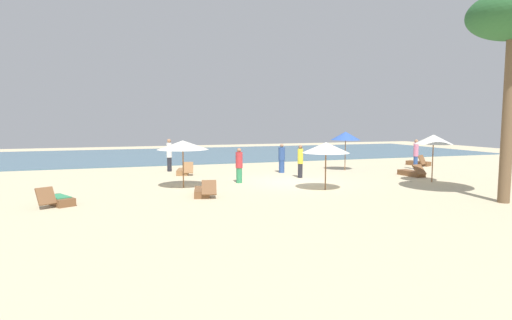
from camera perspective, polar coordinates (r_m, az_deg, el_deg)
ground_plane at (r=20.64m, az=4.85°, el=-2.97°), size 60.00×60.00×0.00m
ocean_water at (r=36.77m, az=-5.62°, el=0.84°), size 48.00×16.00×0.06m
umbrella_0 at (r=18.24m, az=9.51°, el=1.68°), size 2.04×2.04×2.08m
umbrella_1 at (r=25.57m, az=12.11°, el=3.24°), size 1.77×1.77×2.32m
umbrella_2 at (r=21.98m, az=23.04°, el=2.60°), size 1.77×1.77×2.32m
umbrella_3 at (r=18.86m, az=-9.95°, el=2.02°), size 2.28×2.28×2.12m
lounger_0 at (r=23.61m, az=-9.85°, el=-1.53°), size 0.96×1.73×0.74m
lounger_1 at (r=16.93m, az=-7.26°, el=-4.30°), size 0.91×1.77×0.70m
lounger_2 at (r=16.67m, az=-25.41°, el=-4.93°), size 1.30×1.74×0.72m
lounger_3 at (r=29.72m, az=21.30°, el=-0.37°), size 1.15×1.73×0.75m
lounger_4 at (r=24.12m, az=20.50°, el=-1.66°), size 0.74×1.74×0.68m
person_0 at (r=27.36m, az=20.95°, el=0.80°), size 0.36×0.36×1.84m
person_1 at (r=21.95m, az=6.06°, el=-0.13°), size 0.32×0.32×1.73m
person_2 at (r=25.03m, az=-11.74°, el=0.72°), size 0.32×0.32×1.91m
person_3 at (r=23.97m, az=3.52°, el=0.22°), size 0.38×0.38×1.66m
person_4 at (r=20.10m, az=-2.32°, el=-0.74°), size 0.47×0.47×1.69m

